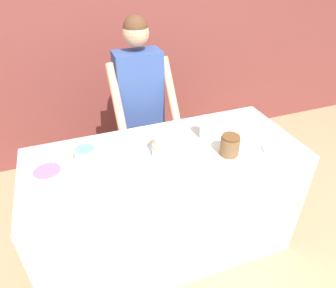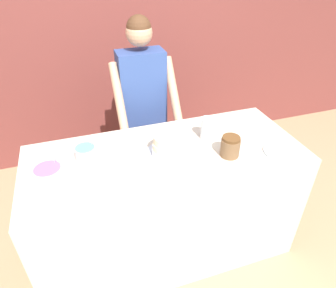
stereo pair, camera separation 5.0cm
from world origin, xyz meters
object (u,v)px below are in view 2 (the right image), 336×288
person_baker (143,98)px  ceramic_plate (282,152)px  frosting_bowl_blue (86,152)px  cake (167,147)px  drinking_glass (207,128)px  stoneware_jar (230,146)px  frosting_bowl_purple (48,172)px

person_baker → ceramic_plate: size_ratio=6.90×
frosting_bowl_blue → cake: bearing=-16.4°
drinking_glass → stoneware_jar: size_ratio=1.16×
drinking_glass → ceramic_plate: size_ratio=0.68×
cake → frosting_bowl_blue: bearing=163.6°
cake → frosting_bowl_purple: bearing=178.9°
cake → person_baker: bearing=88.2°
frosting_bowl_purple → ceramic_plate: frosting_bowl_purple is taller
cake → frosting_bowl_blue: cake is taller
cake → drinking_glass: (0.32, 0.11, 0.01)m
person_baker → drinking_glass: bearing=-63.8°
cake → ceramic_plate: (0.71, -0.20, -0.06)m
cake → frosting_bowl_blue: 0.51m
person_baker → frosting_bowl_purple: (-0.73, -0.70, -0.04)m
ceramic_plate → person_baker: bearing=127.1°
frosting_bowl_purple → stoneware_jar: (1.08, -0.13, 0.03)m
ceramic_plate → stoneware_jar: size_ratio=1.72×
frosting_bowl_blue → frosting_bowl_purple: bearing=-149.6°
frosting_bowl_blue → drinking_glass: bearing=-2.3°
frosting_bowl_blue → drinking_glass: (0.80, -0.03, 0.04)m
person_baker → frosting_bowl_purple: person_baker is taller
frosting_bowl_purple → stoneware_jar: bearing=-6.9°
person_baker → ceramic_plate: person_baker is taller
drinking_glass → stoneware_jar: (0.06, -0.23, -0.01)m
cake → ceramic_plate: 0.74m
frosting_bowl_purple → ceramic_plate: size_ratio=0.74×
drinking_glass → stoneware_jar: bearing=-76.0°
person_baker → frosting_bowl_blue: size_ratio=11.07×
stoneware_jar → frosting_bowl_purple: bearing=173.1°
drinking_glass → person_baker: bearing=116.2°
person_baker → stoneware_jar: (0.35, -0.83, -0.01)m
frosting_bowl_purple → ceramic_plate: (1.42, -0.21, -0.03)m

